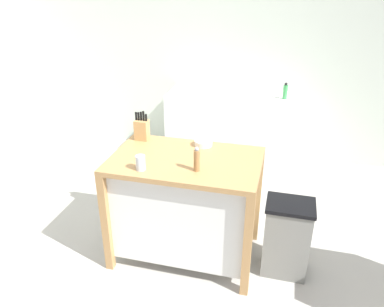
# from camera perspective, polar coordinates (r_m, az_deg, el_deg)

# --- Properties ---
(ground_plane) EXTENTS (6.44, 6.44, 0.00)m
(ground_plane) POSITION_cam_1_polar(r_m,az_deg,el_deg) (3.35, -4.16, -14.95)
(ground_plane) COLOR #ADA8A0
(ground_plane) RESTS_ON ground
(wall_back) EXTENTS (5.44, 0.10, 2.60)m
(wall_back) POSITION_cam_1_polar(r_m,az_deg,el_deg) (4.83, 4.17, 15.03)
(wall_back) COLOR silver
(wall_back) RESTS_ON ground
(kitchen_island) EXTENTS (1.15, 0.73, 0.89)m
(kitchen_island) POSITION_cam_1_polar(r_m,az_deg,el_deg) (3.08, -0.95, -7.33)
(kitchen_island) COLOR #AD7F4C
(kitchen_island) RESTS_ON ground
(knife_block) EXTENTS (0.11, 0.09, 0.25)m
(knife_block) POSITION_cam_1_polar(r_m,az_deg,el_deg) (3.22, -7.54, 3.66)
(knife_block) COLOR tan
(knife_block) RESTS_ON kitchen_island
(bowl_ceramic_small) EXTENTS (0.15, 0.15, 0.05)m
(bowl_ceramic_small) POSITION_cam_1_polar(r_m,az_deg,el_deg) (3.10, 1.72, 1.62)
(bowl_ceramic_small) COLOR silver
(bowl_ceramic_small) RESTS_ON kitchen_island
(drinking_cup) EXTENTS (0.07, 0.07, 0.11)m
(drinking_cup) POSITION_cam_1_polar(r_m,az_deg,el_deg) (2.73, -7.73, -1.39)
(drinking_cup) COLOR silver
(drinking_cup) RESTS_ON kitchen_island
(pepper_grinder) EXTENTS (0.04, 0.04, 0.18)m
(pepper_grinder) POSITION_cam_1_polar(r_m,az_deg,el_deg) (2.68, 0.72, -0.93)
(pepper_grinder) COLOR #9E7042
(pepper_grinder) RESTS_ON kitchen_island
(trash_bin) EXTENTS (0.36, 0.28, 0.63)m
(trash_bin) POSITION_cam_1_polar(r_m,az_deg,el_deg) (3.10, 14.00, -12.14)
(trash_bin) COLOR slate
(trash_bin) RESTS_ON ground
(sink_counter) EXTENTS (1.57, 0.60, 0.88)m
(sink_counter) POSITION_cam_1_polar(r_m,az_deg,el_deg) (4.70, 6.16, 3.74)
(sink_counter) COLOR silver
(sink_counter) RESTS_ON ground
(sink_faucet) EXTENTS (0.02, 0.02, 0.22)m
(sink_faucet) POSITION_cam_1_polar(r_m,az_deg,el_deg) (4.66, 6.75, 10.64)
(sink_faucet) COLOR #B7BCC1
(sink_faucet) RESTS_ON sink_counter
(bottle_spray_cleaner) EXTENTS (0.05, 0.05, 0.18)m
(bottle_spray_cleaner) POSITION_cam_1_polar(r_m,az_deg,el_deg) (4.44, 13.80, 9.00)
(bottle_spray_cleaner) COLOR green
(bottle_spray_cleaner) RESTS_ON sink_counter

